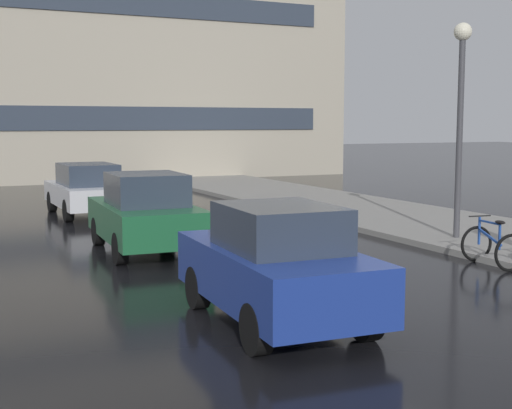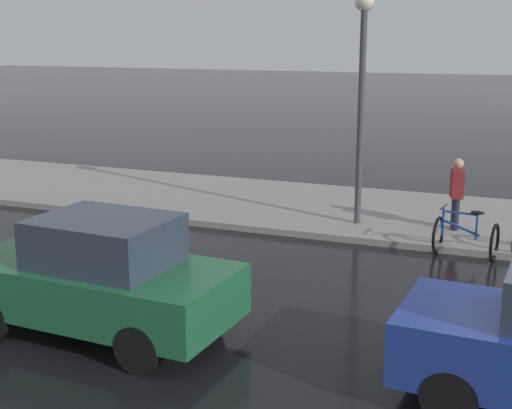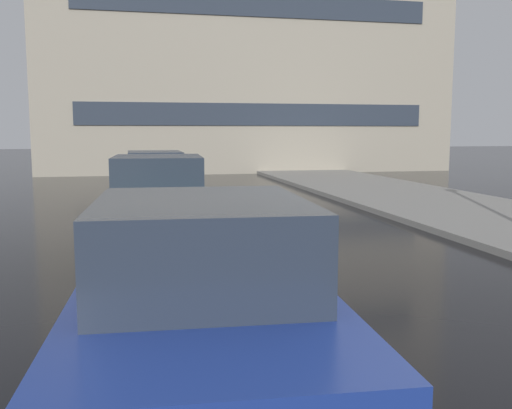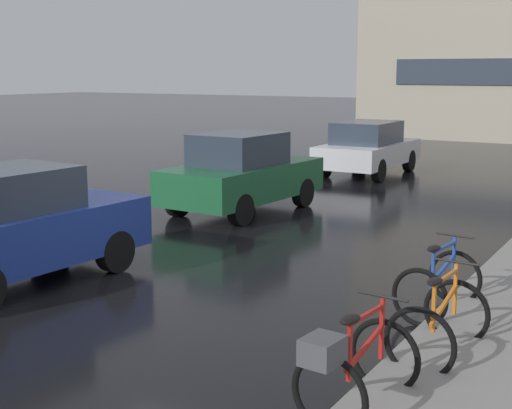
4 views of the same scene
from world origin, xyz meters
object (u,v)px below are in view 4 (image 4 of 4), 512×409
(bicycle_third, at_px, (438,284))
(car_blue, at_px, (15,227))
(bicycle_second, at_px, (439,324))
(car_green, at_px, (242,173))
(car_white, at_px, (368,148))
(bicycle_nearest, at_px, (351,366))

(bicycle_third, xyz_separation_m, car_blue, (-5.60, -1.74, 0.43))
(bicycle_second, distance_m, car_green, 8.43)
(bicycle_second, height_order, car_blue, car_blue)
(bicycle_third, xyz_separation_m, car_green, (-5.63, 4.40, 0.44))
(bicycle_second, distance_m, bicycle_third, 1.49)
(car_green, relative_size, car_white, 0.97)
(bicycle_second, height_order, bicycle_third, bicycle_second)
(bicycle_third, relative_size, car_white, 0.29)
(car_green, xyz_separation_m, car_white, (0.18, 6.71, -0.05))
(car_blue, bearing_deg, car_green, 90.34)
(bicycle_nearest, height_order, car_green, car_green)
(bicycle_third, bearing_deg, car_blue, -162.72)
(bicycle_second, bearing_deg, car_green, 136.16)
(bicycle_third, distance_m, car_white, 12.39)
(car_green, bearing_deg, bicycle_second, -43.84)
(bicycle_nearest, relative_size, car_green, 0.34)
(bicycle_second, xyz_separation_m, car_green, (-6.07, 5.83, 0.42))
(bicycle_nearest, height_order, car_white, car_white)
(bicycle_third, bearing_deg, car_green, 141.98)
(car_blue, relative_size, car_white, 0.93)
(bicycle_third, distance_m, car_blue, 5.88)
(bicycle_nearest, bearing_deg, bicycle_second, 80.23)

